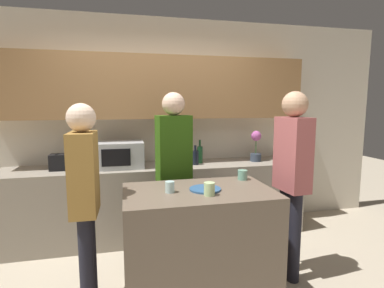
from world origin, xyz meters
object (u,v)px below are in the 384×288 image
at_px(potted_plant, 256,146).
at_px(person_left, 292,169).
at_px(bottle_2, 200,154).
at_px(cup_1, 243,175).
at_px(plate_on_island, 205,189).
at_px(cup_0, 209,189).
at_px(cup_2, 170,187).
at_px(toaster, 62,162).
at_px(bottle_1, 195,157).
at_px(person_center, 85,191).
at_px(microwave, 121,155).
at_px(bottle_0, 187,155).
at_px(person_right, 174,162).

height_order(potted_plant, person_left, person_left).
relative_size(bottle_2, cup_1, 3.19).
relative_size(plate_on_island, cup_0, 2.54).
bearing_deg(cup_0, cup_2, 154.01).
height_order(toaster, bottle_1, bottle_1).
relative_size(cup_2, person_center, 0.06).
bearing_deg(cup_1, plate_on_island, -149.92).
xyz_separation_m(microwave, cup_1, (1.11, -0.98, -0.07)).
height_order(potted_plant, bottle_1, potted_plant).
relative_size(cup_2, person_left, 0.05).
relative_size(plate_on_island, person_left, 0.15).
distance_m(toaster, bottle_0, 1.44).
distance_m(bottle_0, plate_on_island, 1.29).
height_order(potted_plant, plate_on_island, potted_plant).
xyz_separation_m(toaster, person_right, (1.17, -0.59, 0.06)).
distance_m(cup_0, person_right, 0.81).
bearing_deg(plate_on_island, potted_plant, 50.48).
bearing_deg(bottle_2, cup_1, -81.74).
height_order(bottle_1, person_left, person_left).
xyz_separation_m(cup_2, person_right, (0.14, 0.65, 0.08)).
xyz_separation_m(toaster, plate_on_island, (1.32, -1.23, -0.05)).
distance_m(plate_on_island, cup_2, 0.30).
bearing_deg(cup_0, bottle_0, 84.98).
height_order(microwave, potted_plant, potted_plant).
distance_m(microwave, potted_plant, 1.70).
xyz_separation_m(cup_2, person_left, (1.14, 0.09, 0.07)).
bearing_deg(bottle_1, cup_1, -76.40).
height_order(bottle_0, bottle_2, bottle_2).
bearing_deg(person_center, person_right, 129.01).
bearing_deg(cup_2, person_center, 176.71).
bearing_deg(microwave, cup_1, -41.40).
height_order(toaster, person_left, person_left).
bearing_deg(potted_plant, microwave, -179.95).
bearing_deg(plate_on_island, toaster, 137.05).
bearing_deg(toaster, potted_plant, 0.00).
height_order(microwave, plate_on_island, microwave).
bearing_deg(bottle_1, potted_plant, 2.85).
height_order(toaster, bottle_0, bottle_0).
xyz_separation_m(plate_on_island, cup_0, (-0.01, -0.15, 0.04)).
bearing_deg(person_left, person_center, 87.02).
distance_m(toaster, potted_plant, 2.34).
height_order(microwave, person_center, person_center).
bearing_deg(microwave, cup_0, -63.88).
relative_size(microwave, cup_1, 5.69).
relative_size(bottle_1, person_center, 0.15).
bearing_deg(cup_0, cup_1, 42.00).
bearing_deg(toaster, microwave, -0.14).
distance_m(microwave, person_center, 1.23).
relative_size(plate_on_island, cup_1, 2.84).
distance_m(toaster, plate_on_island, 1.81).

